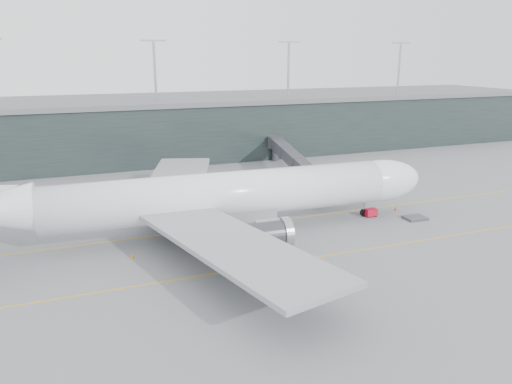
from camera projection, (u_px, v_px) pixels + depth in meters
name	position (u px, v px, depth m)	size (l,w,h in m)	color
ground	(185.00, 223.00, 79.65)	(320.00, 320.00, 0.00)	slate
taxiline_a	(191.00, 231.00, 76.05)	(160.00, 0.25, 0.02)	gold
taxiline_b	(223.00, 272.00, 61.68)	(160.00, 0.25, 0.02)	gold
taxiline_lead_main	(186.00, 190.00, 99.36)	(0.25, 60.00, 0.02)	gold
terminal	(132.00, 128.00, 129.71)	(240.00, 36.00, 29.00)	black
main_aircraft	(218.00, 197.00, 73.88)	(72.24, 67.94, 20.28)	white
jet_bridge	(284.00, 157.00, 107.85)	(12.05, 44.40, 6.22)	#303036
gse_cart	(371.00, 212.00, 82.84)	(1.96, 1.26, 1.32)	red
baggage_dolly	(415.00, 218.00, 81.68)	(3.44, 2.75, 0.34)	#3E3D43
uld_a	(142.00, 204.00, 87.00)	(2.23, 2.01, 1.68)	#38383D
uld_b	(161.00, 200.00, 89.24)	(2.27, 2.01, 1.76)	#38383D
uld_c	(176.00, 198.00, 90.12)	(2.66, 2.40, 1.99)	#38383D
cone_nose	(396.00, 208.00, 86.13)	(0.46, 0.46, 0.74)	#D4410B
cone_wing_stbd	(279.00, 254.00, 66.26)	(0.50, 0.50, 0.80)	#DA470C
cone_wing_port	(216.00, 198.00, 92.37)	(0.49, 0.49, 0.77)	#DD440C
cone_tail	(132.00, 256.00, 65.85)	(0.49, 0.49, 0.78)	#CF6F0B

